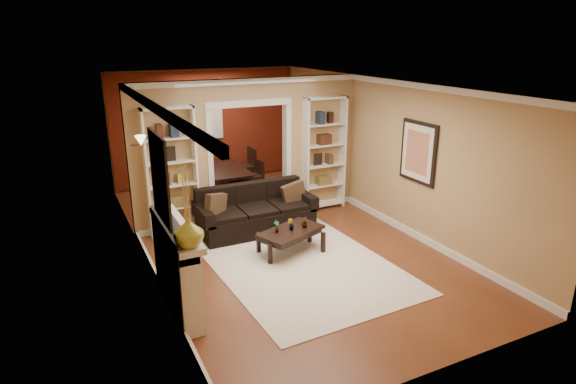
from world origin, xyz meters
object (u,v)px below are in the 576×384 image
sofa (256,210)px  bookshelf_right (324,154)px  dining_table (224,180)px  bookshelf_left (171,172)px  coffee_table (291,241)px  fireplace (178,267)px

sofa → bookshelf_right: bookshelf_right is taller
sofa → dining_table: sofa is taller
bookshelf_left → bookshelf_right: same height
sofa → bookshelf_left: 1.64m
coffee_table → fireplace: 2.25m
fireplace → bookshelf_right: bearing=34.8°
fireplace → dining_table: fireplace is taller
coffee_table → dining_table: bearing=67.3°
sofa → coffee_table: size_ratio=1.99×
coffee_table → bookshelf_right: 2.50m
fireplace → dining_table: (2.11, 4.36, -0.28)m
fireplace → bookshelf_left: bearing=78.0°
bookshelf_left → dining_table: bookshelf_left is taller
bookshelf_left → dining_table: bearing=49.3°
sofa → bookshelf_left: size_ratio=0.94×
sofa → bookshelf_right: size_ratio=0.94×
coffee_table → fireplace: (-2.05, -0.84, 0.37)m
bookshelf_left → fireplace: bookshelf_left is taller
coffee_table → dining_table: 3.52m
bookshelf_right → sofa: bearing=-161.6°
sofa → bookshelf_left: (-1.36, 0.58, 0.73)m
sofa → bookshelf_left: bookshelf_left is taller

